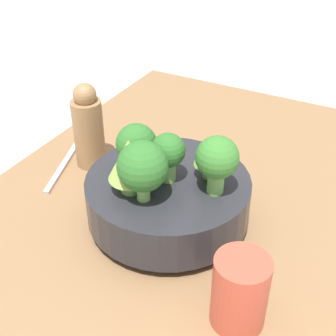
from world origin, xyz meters
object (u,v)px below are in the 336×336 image
object	(u,v)px
bowl	(168,198)
fork	(63,166)
pepper_mill	(88,128)
cup	(240,292)

from	to	relation	value
bowl	fork	xyz separation A→B (m)	(-0.04, -0.24, -0.04)
pepper_mill	fork	distance (m)	0.09
cup	fork	bearing A→B (deg)	-112.08
pepper_mill	fork	xyz separation A→B (m)	(0.04, -0.04, -0.07)
bowl	pepper_mill	distance (m)	0.22
cup	pepper_mill	xyz separation A→B (m)	(-0.20, -0.36, 0.03)
pepper_mill	cup	bearing A→B (deg)	61.04
cup	pepper_mill	distance (m)	0.41
fork	cup	bearing A→B (deg)	67.92
pepper_mill	fork	size ratio (longest dim) A/B	1.01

